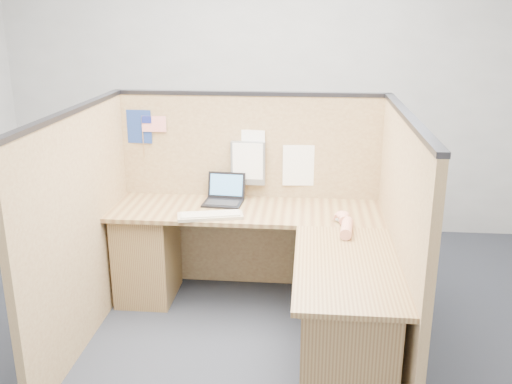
# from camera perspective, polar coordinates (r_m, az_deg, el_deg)

# --- Properties ---
(floor) EXTENTS (5.00, 5.00, 0.00)m
(floor) POSITION_cam_1_polar(r_m,az_deg,el_deg) (3.83, -2.12, -15.49)
(floor) COLOR black
(floor) RESTS_ON ground
(wall_back) EXTENTS (5.00, 0.00, 5.00)m
(wall_back) POSITION_cam_1_polar(r_m,az_deg,el_deg) (5.49, 0.80, 10.40)
(wall_back) COLOR gray
(wall_back) RESTS_ON floor
(wall_front) EXTENTS (5.00, 0.00, 5.00)m
(wall_front) POSITION_cam_1_polar(r_m,az_deg,el_deg) (1.24, -17.16, -17.29)
(wall_front) COLOR gray
(wall_front) RESTS_ON floor
(cubicle_partitions) EXTENTS (2.06, 1.83, 1.53)m
(cubicle_partitions) POSITION_cam_1_polar(r_m,az_deg,el_deg) (3.86, -1.43, -2.40)
(cubicle_partitions) COLOR brown
(cubicle_partitions) RESTS_ON floor
(l_desk) EXTENTS (1.95, 1.75, 0.73)m
(l_desk) POSITION_cam_1_polar(r_m,az_deg,el_deg) (3.86, 1.10, -8.44)
(l_desk) COLOR brown
(l_desk) RESTS_ON floor
(laptop) EXTENTS (0.30, 0.29, 0.20)m
(laptop) POSITION_cam_1_polar(r_m,az_deg,el_deg) (4.25, -3.24, -0.35)
(laptop) COLOR black
(laptop) RESTS_ON l_desk
(keyboard) EXTENTS (0.47, 0.25, 0.03)m
(keyboard) POSITION_cam_1_polar(r_m,az_deg,el_deg) (3.95, -4.60, -2.37)
(keyboard) COLOR gray
(keyboard) RESTS_ON l_desk
(mouse) EXTENTS (0.11, 0.07, 0.05)m
(mouse) POSITION_cam_1_polar(r_m,az_deg,el_deg) (3.90, 8.65, -2.66)
(mouse) COLOR silver
(mouse) RESTS_ON l_desk
(hand_forearm) EXTENTS (0.11, 0.40, 0.08)m
(hand_forearm) POSITION_cam_1_polar(r_m,az_deg,el_deg) (3.76, 8.93, -3.19)
(hand_forearm) COLOR tan
(hand_forearm) RESTS_ON l_desk
(blue_poster) EXTENTS (0.19, 0.02, 0.25)m
(blue_poster) POSITION_cam_1_polar(r_m,az_deg,el_deg) (4.42, -11.61, 6.42)
(blue_poster) COLOR navy
(blue_poster) RESTS_ON cubicle_partitions
(american_flag) EXTENTS (0.19, 0.01, 0.32)m
(american_flag) POSITION_cam_1_polar(r_m,az_deg,el_deg) (4.37, -10.42, 6.58)
(american_flag) COLOR olive
(american_flag) RESTS_ON cubicle_partitions
(file_holder) EXTENTS (0.26, 0.05, 0.33)m
(file_holder) POSITION_cam_1_polar(r_m,az_deg,el_deg) (4.28, -0.80, 2.92)
(file_holder) COLOR slate
(file_holder) RESTS_ON cubicle_partitions
(paper_left) EXTENTS (0.20, 0.02, 0.26)m
(paper_left) POSITION_cam_1_polar(r_m,az_deg,el_deg) (4.28, -0.44, 4.53)
(paper_left) COLOR white
(paper_left) RESTS_ON cubicle_partitions
(paper_right) EXTENTS (0.24, 0.02, 0.31)m
(paper_right) POSITION_cam_1_polar(r_m,az_deg,el_deg) (4.29, 4.33, 2.66)
(paper_right) COLOR white
(paper_right) RESTS_ON cubicle_partitions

